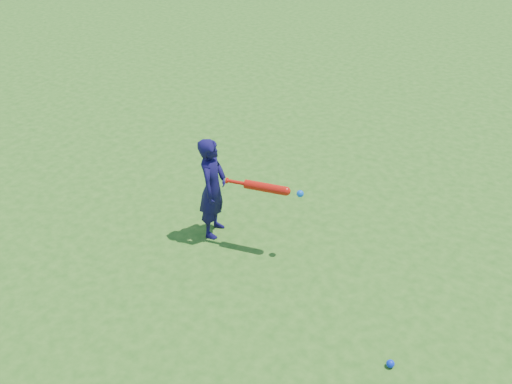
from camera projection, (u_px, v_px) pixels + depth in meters
ground at (183, 213)px, 6.86m from camera, size 80.00×80.00×0.00m
child at (213, 188)px, 6.22m from camera, size 0.39×0.49×1.19m
ground_ball_blue at (390, 364)px, 4.89m from camera, size 0.07×0.07×0.07m
bat_swing at (269, 188)px, 5.91m from camera, size 0.83×0.25×0.10m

